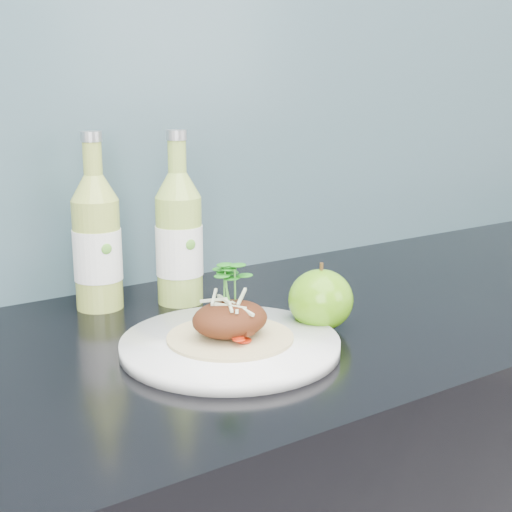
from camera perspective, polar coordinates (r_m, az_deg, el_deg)
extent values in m
cube|color=#72A3B4|center=(1.17, -10.51, 14.52)|extent=(4.00, 0.02, 0.70)
cylinder|color=white|center=(0.90, -2.08, -7.11)|extent=(0.34, 0.34, 0.02)
cylinder|color=tan|center=(0.90, -2.08, -6.51)|extent=(0.16, 0.16, 0.00)
ellipsoid|color=#552510|center=(0.89, -2.10, -5.06)|extent=(0.10, 0.08, 0.04)
ellipsoid|color=#43870E|center=(0.97, 5.20, -3.50)|extent=(0.12, 0.12, 0.08)
cylinder|color=#472D14|center=(0.96, 5.26, -0.96)|extent=(0.01, 0.00, 0.01)
cylinder|color=#9AAD48|center=(1.08, -12.55, 0.10)|extent=(0.08, 0.08, 0.16)
cone|color=#9AAD48|center=(1.06, -12.83, 5.36)|extent=(0.07, 0.07, 0.04)
cylinder|color=#9AAD48|center=(1.05, -12.96, 7.62)|extent=(0.03, 0.03, 0.05)
cylinder|color=silver|center=(1.05, -13.05, 9.30)|extent=(0.03, 0.03, 0.01)
cylinder|color=white|center=(1.08, -12.55, 0.13)|extent=(0.08, 0.08, 0.08)
ellipsoid|color=#59A533|center=(1.04, -11.86, 0.55)|extent=(0.02, 0.00, 0.02)
cylinder|color=#96B64C|center=(1.09, -6.15, 0.45)|extent=(0.07, 0.07, 0.16)
cone|color=#96B64C|center=(1.07, -6.28, 5.68)|extent=(0.07, 0.07, 0.04)
cylinder|color=#96B64C|center=(1.06, -6.34, 7.93)|extent=(0.03, 0.03, 0.05)
cylinder|color=silver|center=(1.06, -6.39, 9.60)|extent=(0.03, 0.03, 0.01)
cylinder|color=white|center=(1.08, -6.15, 0.48)|extent=(0.07, 0.07, 0.08)
ellipsoid|color=#59A533|center=(1.05, -5.25, 0.91)|extent=(0.02, 0.00, 0.02)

